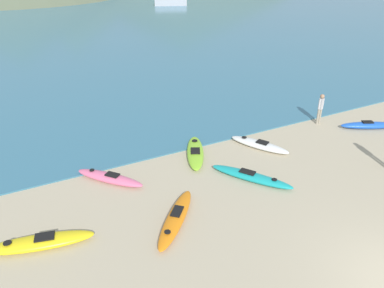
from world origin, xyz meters
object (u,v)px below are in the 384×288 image
kayak_on_sand_0 (370,125)px  kayak_on_sand_5 (195,152)px  kayak_on_sand_1 (110,178)px  kayak_on_sand_6 (251,177)px  person_near_waterline (321,107)px  moored_boat_0 (171,2)px  kayak_on_sand_4 (176,218)px  kayak_on_sand_2 (259,145)px  kayak_on_sand_3 (40,242)px

kayak_on_sand_0 → kayak_on_sand_5: kayak_on_sand_0 is taller
kayak_on_sand_1 → kayak_on_sand_5: bearing=4.7°
kayak_on_sand_6 → person_near_waterline: 7.22m
person_near_waterline → moored_boat_0: bearing=74.7°
kayak_on_sand_4 → kayak_on_sand_1: bearing=110.1°
person_near_waterline → kayak_on_sand_0: bearing=-41.6°
person_near_waterline → kayak_on_sand_5: bearing=-179.5°
kayak_on_sand_5 → moored_boat_0: bearing=66.7°
kayak_on_sand_5 → person_near_waterline: 7.64m
kayak_on_sand_0 → kayak_on_sand_6: size_ratio=0.92×
kayak_on_sand_5 → kayak_on_sand_1: bearing=-175.3°
kayak_on_sand_0 → kayak_on_sand_4: kayak_on_sand_0 is taller
kayak_on_sand_2 → kayak_on_sand_3: bearing=-167.5°
kayak_on_sand_0 → person_near_waterline: (-1.94, 1.73, 0.78)m
kayak_on_sand_2 → kayak_on_sand_4: 6.67m
person_near_waterline → kayak_on_sand_3: bearing=-168.2°
kayak_on_sand_0 → person_near_waterline: size_ratio=1.80×
kayak_on_sand_3 → moored_boat_0: size_ratio=0.60×
kayak_on_sand_3 → kayak_on_sand_1: bearing=41.4°
kayak_on_sand_1 → kayak_on_sand_6: bearing=-26.2°
kayak_on_sand_3 → kayak_on_sand_5: kayak_on_sand_3 is taller
kayak_on_sand_3 → kayak_on_sand_4: kayak_on_sand_3 is taller
moored_boat_0 → kayak_on_sand_2: bearing=-109.9°
kayak_on_sand_0 → kayak_on_sand_5: bearing=170.1°
person_near_waterline → moored_boat_0: person_near_waterline is taller
kayak_on_sand_1 → kayak_on_sand_6: 5.77m
kayak_on_sand_1 → kayak_on_sand_4: 3.78m
kayak_on_sand_6 → person_near_waterline: bearing=24.4°
kayak_on_sand_4 → person_near_waterline: bearing=20.8°
kayak_on_sand_0 → person_near_waterline: person_near_waterline is taller
kayak_on_sand_2 → kayak_on_sand_5: 3.15m
kayak_on_sand_3 → kayak_on_sand_6: bearing=0.9°
moored_boat_0 → kayak_on_sand_3: bearing=-118.6°
kayak_on_sand_1 → moored_boat_0: size_ratio=0.47×
kayak_on_sand_2 → moored_boat_0: size_ratio=0.51×
kayak_on_sand_1 → kayak_on_sand_2: (7.18, -0.40, -0.01)m
kayak_on_sand_3 → person_near_waterline: 15.10m
kayak_on_sand_0 → kayak_on_sand_3: (-16.70, -1.36, -0.00)m
kayak_on_sand_2 → kayak_on_sand_5: (-3.06, 0.74, -0.01)m
kayak_on_sand_2 → kayak_on_sand_3: size_ratio=0.86×
kayak_on_sand_2 → kayak_on_sand_6: (-2.00, -2.15, -0.00)m
kayak_on_sand_1 → kayak_on_sand_4: bearing=-69.9°
kayak_on_sand_2 → person_near_waterline: person_near_waterline is taller
kayak_on_sand_4 → person_near_waterline: (10.42, 3.95, 0.81)m
kayak_on_sand_0 → kayak_on_sand_3: kayak_on_sand_0 is taller
kayak_on_sand_0 → kayak_on_sand_4: size_ratio=1.03×
kayak_on_sand_4 → person_near_waterline: person_near_waterline is taller
kayak_on_sand_5 → moored_boat_0: 52.69m
kayak_on_sand_2 → kayak_on_sand_6: size_ratio=0.90×
kayak_on_sand_5 → kayak_on_sand_6: kayak_on_sand_6 is taller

